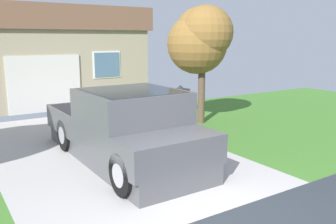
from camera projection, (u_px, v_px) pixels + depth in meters
pickup_truck at (129, 130)px, 8.10m from camera, size 2.20×5.15×1.70m
person_with_hat at (180, 117)px, 8.63m from camera, size 0.50×0.48×1.72m
handbag at (184, 151)px, 8.67m from camera, size 0.29×0.14×0.39m
house_with_garage at (14, 55)px, 15.81m from camera, size 10.55×6.24×4.11m
front_yard_tree at (201, 38)px, 11.67m from camera, size 1.97×2.15×3.85m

